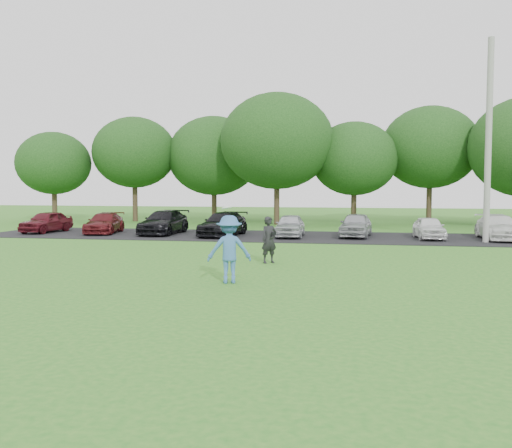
{
  "coord_description": "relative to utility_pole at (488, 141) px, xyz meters",
  "views": [
    {
      "loc": [
        3.58,
        -15.62,
        2.66
      ],
      "look_at": [
        0.0,
        3.5,
        1.3
      ],
      "focal_mm": 40.0,
      "sensor_mm": 36.0,
      "label": 1
    }
  ],
  "objects": [
    {
      "name": "tree_row",
      "position": [
        -7.6,
        11.13,
        0.32
      ],
      "size": [
        42.39,
        9.85,
        8.64
      ],
      "color": "#38281C",
      "rests_on": "ground"
    },
    {
      "name": "frisbee_player",
      "position": [
        -9.04,
        -12.41,
        -3.68
      ],
      "size": [
        1.32,
        0.97,
        2.09
      ],
      "color": "#3B6BA6",
      "rests_on": "ground"
    },
    {
      "name": "camera_bystander",
      "position": [
        -8.61,
        -8.39,
        -3.8
      ],
      "size": [
        0.68,
        0.66,
        1.58
      ],
      "color": "black",
      "rests_on": "ground"
    },
    {
      "name": "parked_cars",
      "position": [
        -9.45,
        1.29,
        -3.98
      ],
      "size": [
        28.62,
        4.72,
        1.23
      ],
      "color": "#56121C",
      "rests_on": "parking_lot"
    },
    {
      "name": "ground",
      "position": [
        -9.11,
        -11.63,
        -4.59
      ],
      "size": [
        100.0,
        100.0,
        0.0
      ],
      "primitive_type": "plane",
      "color": "#277321",
      "rests_on": "ground"
    },
    {
      "name": "utility_pole",
      "position": [
        0.0,
        0.0,
        0.0
      ],
      "size": [
        0.28,
        0.28,
        9.18
      ],
      "primitive_type": "cylinder",
      "color": "#9B9A96",
      "rests_on": "ground"
    },
    {
      "name": "parking_lot",
      "position": [
        -9.11,
        1.37,
        -4.58
      ],
      "size": [
        32.0,
        6.5,
        0.03
      ],
      "primitive_type": "cube",
      "color": "black",
      "rests_on": "ground"
    }
  ]
}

